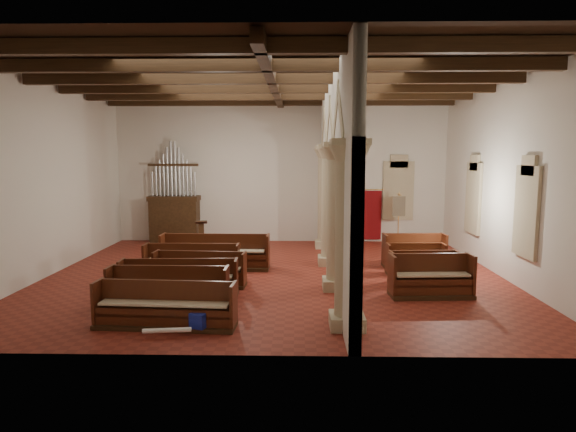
{
  "coord_description": "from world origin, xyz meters",
  "views": [
    {
      "loc": [
        0.73,
        -14.59,
        3.76
      ],
      "look_at": [
        0.41,
        0.5,
        1.8
      ],
      "focal_mm": 30.0,
      "sensor_mm": 36.0,
      "label": 1
    }
  ],
  "objects_px": {
    "lectern": "(202,236)",
    "aisle_pew_0": "(431,283)",
    "nave_pew_0": "(165,312)",
    "processional_banner": "(398,228)",
    "pipe_organ": "(175,211)"
  },
  "relations": [
    {
      "from": "lectern",
      "to": "nave_pew_0",
      "type": "bearing_deg",
      "value": -93.74
    },
    {
      "from": "lectern",
      "to": "processional_banner",
      "type": "relative_size",
      "value": 0.51
    },
    {
      "from": "nave_pew_0",
      "to": "aisle_pew_0",
      "type": "xyz_separation_m",
      "value": [
        6.41,
        2.4,
        0.05
      ]
    },
    {
      "from": "aisle_pew_0",
      "to": "nave_pew_0",
      "type": "bearing_deg",
      "value": -162.91
    },
    {
      "from": "lectern",
      "to": "pipe_organ",
      "type": "bearing_deg",
      "value": 129.1
    },
    {
      "from": "lectern",
      "to": "aisle_pew_0",
      "type": "height_order",
      "value": "lectern"
    },
    {
      "from": "processional_banner",
      "to": "nave_pew_0",
      "type": "height_order",
      "value": "processional_banner"
    },
    {
      "from": "processional_banner",
      "to": "nave_pew_0",
      "type": "relative_size",
      "value": 0.72
    },
    {
      "from": "lectern",
      "to": "nave_pew_0",
      "type": "relative_size",
      "value": 0.37
    },
    {
      "from": "processional_banner",
      "to": "aisle_pew_0",
      "type": "xyz_separation_m",
      "value": [
        -0.51,
        -6.74,
        -0.4
      ]
    },
    {
      "from": "lectern",
      "to": "aisle_pew_0",
      "type": "distance_m",
      "value": 9.82
    },
    {
      "from": "nave_pew_0",
      "to": "lectern",
      "type": "bearing_deg",
      "value": 99.72
    },
    {
      "from": "processional_banner",
      "to": "aisle_pew_0",
      "type": "distance_m",
      "value": 6.77
    },
    {
      "from": "nave_pew_0",
      "to": "aisle_pew_0",
      "type": "height_order",
      "value": "aisle_pew_0"
    },
    {
      "from": "aisle_pew_0",
      "to": "pipe_organ",
      "type": "bearing_deg",
      "value": 135.44
    }
  ]
}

